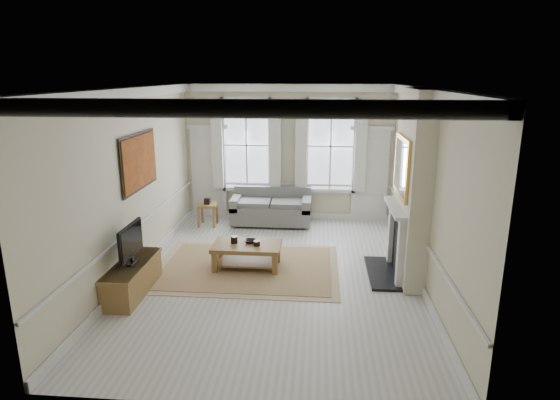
# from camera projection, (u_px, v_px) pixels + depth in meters

# --- Properties ---
(floor) EXTENTS (7.20, 7.20, 0.00)m
(floor) POSITION_uv_depth(u_px,v_px,m) (275.00, 275.00, 8.72)
(floor) COLOR #B7B5AD
(floor) RESTS_ON ground
(ceiling) EXTENTS (7.20, 7.20, 0.00)m
(ceiling) POSITION_uv_depth(u_px,v_px,m) (275.00, 88.00, 7.84)
(ceiling) COLOR white
(ceiling) RESTS_ON back_wall
(back_wall) EXTENTS (5.20, 0.00, 5.20)m
(back_wall) POSITION_uv_depth(u_px,v_px,m) (288.00, 153.00, 11.74)
(back_wall) COLOR beige
(back_wall) RESTS_ON floor
(left_wall) EXTENTS (0.00, 7.20, 7.20)m
(left_wall) POSITION_uv_depth(u_px,v_px,m) (133.00, 183.00, 8.49)
(left_wall) COLOR beige
(left_wall) RESTS_ON floor
(right_wall) EXTENTS (0.00, 7.20, 7.20)m
(right_wall) POSITION_uv_depth(u_px,v_px,m) (425.00, 189.00, 8.07)
(right_wall) COLOR beige
(right_wall) RESTS_ON floor
(window_left) EXTENTS (1.26, 0.20, 2.20)m
(window_left) POSITION_uv_depth(u_px,v_px,m) (247.00, 145.00, 11.73)
(window_left) COLOR #B2BCC6
(window_left) RESTS_ON back_wall
(window_right) EXTENTS (1.26, 0.20, 2.20)m
(window_right) POSITION_uv_depth(u_px,v_px,m) (331.00, 146.00, 11.56)
(window_right) COLOR #B2BCC6
(window_right) RESTS_ON back_wall
(door_left) EXTENTS (0.90, 0.08, 2.30)m
(door_left) POSITION_uv_depth(u_px,v_px,m) (209.00, 174.00, 12.01)
(door_left) COLOR silver
(door_left) RESTS_ON floor
(door_right) EXTENTS (0.90, 0.08, 2.30)m
(door_right) POSITION_uv_depth(u_px,v_px,m) (370.00, 176.00, 11.68)
(door_right) COLOR silver
(door_right) RESTS_ON floor
(painting) EXTENTS (0.05, 1.66, 1.06)m
(painting) POSITION_uv_depth(u_px,v_px,m) (139.00, 161.00, 8.68)
(painting) COLOR #A0581B
(painting) RESTS_ON left_wall
(chimney_breast) EXTENTS (0.35, 1.70, 3.38)m
(chimney_breast) POSITION_uv_depth(u_px,v_px,m) (412.00, 186.00, 8.27)
(chimney_breast) COLOR beige
(chimney_breast) RESTS_ON floor
(hearth) EXTENTS (0.55, 1.50, 0.05)m
(hearth) POSITION_uv_depth(u_px,v_px,m) (382.00, 273.00, 8.74)
(hearth) COLOR black
(hearth) RESTS_ON floor
(fireplace) EXTENTS (0.21, 1.45, 1.33)m
(fireplace) POSITION_uv_depth(u_px,v_px,m) (396.00, 237.00, 8.54)
(fireplace) COLOR silver
(fireplace) RESTS_ON floor
(mirror) EXTENTS (0.06, 1.26, 1.06)m
(mirror) POSITION_uv_depth(u_px,v_px,m) (401.00, 167.00, 8.20)
(mirror) COLOR gold
(mirror) RESTS_ON chimney_breast
(sofa) EXTENTS (1.94, 0.95, 0.88)m
(sofa) POSITION_uv_depth(u_px,v_px,m) (272.00, 209.00, 11.65)
(sofa) COLOR slate
(sofa) RESTS_ON floor
(side_table) EXTENTS (0.50, 0.50, 0.55)m
(side_table) POSITION_uv_depth(u_px,v_px,m) (208.00, 208.00, 11.46)
(side_table) COLOR brown
(side_table) RESTS_ON floor
(rug) EXTENTS (3.50, 2.60, 0.02)m
(rug) POSITION_uv_depth(u_px,v_px,m) (247.00, 267.00, 9.03)
(rug) COLOR #8D6A48
(rug) RESTS_ON floor
(coffee_table) EXTENTS (1.30, 0.76, 0.48)m
(coffee_table) POSITION_uv_depth(u_px,v_px,m) (247.00, 248.00, 8.93)
(coffee_table) COLOR brown
(coffee_table) RESTS_ON rug
(ceramic_pot_a) EXTENTS (0.13, 0.13, 0.13)m
(ceramic_pot_a) POSITION_uv_depth(u_px,v_px,m) (234.00, 240.00, 8.96)
(ceramic_pot_a) COLOR black
(ceramic_pot_a) RESTS_ON coffee_table
(ceramic_pot_b) EXTENTS (0.13, 0.13, 0.09)m
(ceramic_pot_b) POSITION_uv_depth(u_px,v_px,m) (257.00, 243.00, 8.83)
(ceramic_pot_b) COLOR black
(ceramic_pot_b) RESTS_ON coffee_table
(bowl) EXTENTS (0.26, 0.26, 0.06)m
(bowl) POSITION_uv_depth(u_px,v_px,m) (250.00, 241.00, 8.99)
(bowl) COLOR black
(bowl) RESTS_ON coffee_table
(tv_stand) EXTENTS (0.49, 1.53, 0.55)m
(tv_stand) POSITION_uv_depth(u_px,v_px,m) (133.00, 278.00, 7.93)
(tv_stand) COLOR brown
(tv_stand) RESTS_ON floor
(tv) EXTENTS (0.08, 0.90, 0.68)m
(tv) POSITION_uv_depth(u_px,v_px,m) (131.00, 241.00, 7.75)
(tv) COLOR black
(tv) RESTS_ON tv_stand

